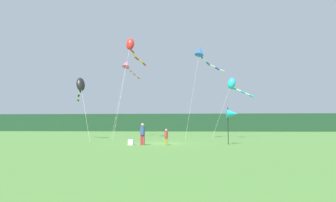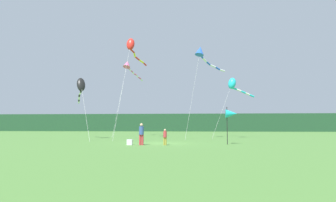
{
  "view_description": "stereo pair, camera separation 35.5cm",
  "coord_description": "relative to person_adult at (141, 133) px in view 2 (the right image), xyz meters",
  "views": [
    {
      "loc": [
        2.5,
        -25.06,
        1.6
      ],
      "look_at": [
        0.0,
        6.0,
        4.1
      ],
      "focal_mm": 31.39,
      "sensor_mm": 36.0,
      "label": 1
    },
    {
      "loc": [
        2.86,
        -25.03,
        1.6
      ],
      "look_at": [
        0.0,
        6.0,
        4.1
      ],
      "focal_mm": 31.39,
      "sensor_mm": 36.0,
      "label": 2
    }
  ],
  "objects": [
    {
      "name": "kite_cyan",
      "position": [
        8.66,
        11.82,
        5.33
      ],
      "size": [
        5.3,
        3.18,
        7.15
      ],
      "color": "#B2B2B2",
      "rests_on": "ground"
    },
    {
      "name": "person_child",
      "position": [
        1.84,
        0.18,
        -0.25
      ],
      "size": [
        0.27,
        0.27,
        1.25
      ],
      "color": "olive",
      "rests_on": "ground"
    },
    {
      "name": "kite_blue",
      "position": [
        5.02,
        10.87,
        8.88
      ],
      "size": [
        4.91,
        6.39,
        10.66
      ],
      "color": "#B2B2B2",
      "rests_on": "ground"
    },
    {
      "name": "kite_black",
      "position": [
        -8.48,
        8.69,
        4.86
      ],
      "size": [
        4.37,
        7.62,
        6.89
      ],
      "color": "#B2B2B2",
      "rests_on": "ground"
    },
    {
      "name": "banner_flag_pole",
      "position": [
        7.1,
        1.39,
        1.51
      ],
      "size": [
        0.9,
        0.7,
        3.02
      ],
      "color": "black",
      "rests_on": "ground"
    },
    {
      "name": "distant_treeline",
      "position": [
        1.32,
        47.31,
        1.11
      ],
      "size": [
        108.0,
        3.91,
        4.12
      ],
      "primitive_type": "cube",
      "color": "#1E4228",
      "rests_on": "ground"
    },
    {
      "name": "kite_red",
      "position": [
        -3.3,
        11.27,
        9.96
      ],
      "size": [
        1.72,
        10.14,
        11.93
      ],
      "color": "#B2B2B2",
      "rests_on": "ground"
    },
    {
      "name": "person_adult",
      "position": [
        0.0,
        0.0,
        0.0
      ],
      "size": [
        0.37,
        0.37,
        1.69
      ],
      "color": "#B23338",
      "rests_on": "ground"
    },
    {
      "name": "cooler_box",
      "position": [
        -0.93,
        0.04,
        -0.73
      ],
      "size": [
        0.41,
        0.35,
        0.44
      ],
      "primitive_type": "cube",
      "color": "silver",
      "rests_on": "ground"
    },
    {
      "name": "ground_plane",
      "position": [
        1.32,
        2.31,
        -0.95
      ],
      "size": [
        120.0,
        120.0,
        0.0
      ],
      "primitive_type": "plane",
      "color": "#477533"
    },
    {
      "name": "kite_rainbow",
      "position": [
        -4.95,
        16.75,
        8.73
      ],
      "size": [
        2.14,
        8.97,
        10.49
      ],
      "color": "#B2B2B2",
      "rests_on": "ground"
    }
  ]
}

